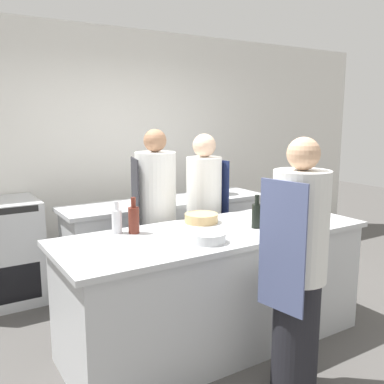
{
  "coord_description": "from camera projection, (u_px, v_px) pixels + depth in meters",
  "views": [
    {
      "loc": [
        -1.85,
        -2.63,
        1.81
      ],
      "look_at": [
        0.0,
        0.35,
        1.18
      ],
      "focal_mm": 40.0,
      "sensor_mm": 36.0,
      "label": 1
    }
  ],
  "objects": [
    {
      "name": "wall_back",
      "position": [
        112.0,
        151.0,
        5.01
      ],
      "size": [
        8.0,
        0.06,
        2.8
      ],
      "color": "silver",
      "rests_on": "ground_plane"
    },
    {
      "name": "bottle_vinegar",
      "position": [
        257.0,
        215.0,
        3.37
      ],
      "size": [
        0.08,
        0.08,
        0.27
      ],
      "color": "black",
      "rests_on": "prep_counter"
    },
    {
      "name": "stockpot",
      "position": [
        218.0,
        184.0,
        4.85
      ],
      "size": [
        0.25,
        0.25,
        0.23
      ],
      "color": "#B7BABC",
      "rests_on": "pass_counter"
    },
    {
      "name": "pass_counter",
      "position": [
        168.0,
        243.0,
        4.58
      ],
      "size": [
        2.24,
        0.58,
        0.93
      ],
      "color": "#B7BABC",
      "rests_on": "ground_plane"
    },
    {
      "name": "ground_plane",
      "position": [
        215.0,
        341.0,
        3.47
      ],
      "size": [
        16.0,
        16.0,
        0.0
      ],
      "primitive_type": "plane",
      "color": "#4C4947"
    },
    {
      "name": "prep_counter",
      "position": [
        215.0,
        287.0,
        3.39
      ],
      "size": [
        2.47,
        0.9,
        0.93
      ],
      "color": "#B7BABC",
      "rests_on": "ground_plane"
    },
    {
      "name": "bottle_water",
      "position": [
        134.0,
        219.0,
        3.22
      ],
      "size": [
        0.08,
        0.08,
        0.28
      ],
      "color": "#5B2319",
      "rests_on": "prep_counter"
    },
    {
      "name": "oven_range",
      "position": [
        0.0,
        252.0,
        4.15
      ],
      "size": [
        0.74,
        0.68,
        1.01
      ],
      "color": "#B7BABC",
      "rests_on": "ground_plane"
    },
    {
      "name": "bowl_mixing_large",
      "position": [
        208.0,
        237.0,
        3.0
      ],
      "size": [
        0.25,
        0.25,
        0.07
      ],
      "color": "#B7BABC",
      "rests_on": "prep_counter"
    },
    {
      "name": "bottle_olive_oil",
      "position": [
        117.0,
        220.0,
        3.22
      ],
      "size": [
        0.08,
        0.08,
        0.25
      ],
      "color": "silver",
      "rests_on": "prep_counter"
    },
    {
      "name": "bottle_cooking_oil",
      "position": [
        309.0,
        218.0,
        3.37
      ],
      "size": [
        0.07,
        0.07,
        0.2
      ],
      "color": "#B2A84C",
      "rests_on": "prep_counter"
    },
    {
      "name": "chef_at_stove",
      "position": [
        204.0,
        218.0,
        4.15
      ],
      "size": [
        0.37,
        0.35,
        1.64
      ],
      "rotation": [
        0.0,
        0.0,
        -1.45
      ],
      "color": "black",
      "rests_on": "ground_plane"
    },
    {
      "name": "chef_at_pass_far",
      "position": [
        156.0,
        224.0,
        3.85
      ],
      "size": [
        0.41,
        0.39,
        1.7
      ],
      "rotation": [
        0.0,
        0.0,
        1.31
      ],
      "color": "black",
      "rests_on": "ground_plane"
    },
    {
      "name": "chef_at_prep_near",
      "position": [
        298.0,
        269.0,
        2.73
      ],
      "size": [
        0.39,
        0.38,
        1.68
      ],
      "rotation": [
        0.0,
        0.0,
        1.74
      ],
      "color": "black",
      "rests_on": "ground_plane"
    },
    {
      "name": "bowl_prep_small",
      "position": [
        201.0,
        218.0,
        3.55
      ],
      "size": [
        0.28,
        0.28,
        0.07
      ],
      "color": "tan",
      "rests_on": "prep_counter"
    },
    {
      "name": "bottle_wine",
      "position": [
        282.0,
        213.0,
        3.48
      ],
      "size": [
        0.07,
        0.07,
        0.23
      ],
      "color": "#2D5175",
      "rests_on": "prep_counter"
    },
    {
      "name": "bottle_sauce",
      "position": [
        293.0,
        211.0,
        3.63
      ],
      "size": [
        0.09,
        0.09,
        0.2
      ],
      "color": "#19471E",
      "rests_on": "prep_counter"
    }
  ]
}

